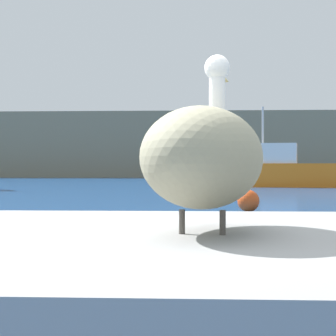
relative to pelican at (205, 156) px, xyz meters
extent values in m
cube|color=#7F755B|center=(-0.52, 69.73, 2.45)|extent=(140.00, 14.71, 7.32)
cube|color=#949494|center=(0.00, -0.01, -0.79)|extent=(3.50, 2.94, 0.83)
ellipsoid|color=gray|center=(0.00, -0.01, -0.01)|extent=(0.77, 1.27, 0.50)
cylinder|color=white|center=(0.07, 0.40, 0.26)|extent=(0.09, 0.09, 0.39)
sphere|color=white|center=(0.07, 0.40, 0.50)|extent=(0.14, 0.14, 0.14)
cone|color=gold|center=(0.12, 0.67, 0.47)|extent=(0.13, 0.41, 0.10)
cylinder|color=#4C4742|center=(-0.11, -0.05, -0.32)|extent=(0.03, 0.03, 0.12)
cylinder|color=#4C4742|center=(0.08, -0.09, -0.32)|extent=(0.03, 0.03, 0.12)
cube|color=orange|center=(5.70, 32.56, -0.52)|extent=(6.95, 3.27, 1.38)
cube|color=silver|center=(4.67, 32.75, 0.75)|extent=(2.33, 2.21, 1.18)
cylinder|color=#B2B2B2|center=(3.72, 32.92, 1.85)|extent=(0.12, 0.12, 3.37)
sphere|color=#E54C19|center=(1.24, 12.69, -0.93)|extent=(0.57, 0.57, 0.57)
camera|label=1|loc=(-0.03, -2.95, -0.05)|focal=64.40mm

